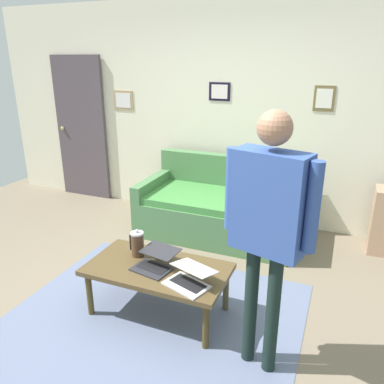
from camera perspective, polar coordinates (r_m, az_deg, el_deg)
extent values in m
plane|color=#736552|center=(3.38, -5.54, -17.06)|extent=(7.68, 7.68, 0.00)
cube|color=slate|center=(3.27, -5.85, -18.42)|extent=(2.32, 1.95, 0.01)
cube|color=beige|center=(4.80, 6.44, 11.60)|extent=(7.04, 0.10, 2.70)
cube|color=#9E835C|center=(5.38, -10.31, 13.47)|extent=(0.30, 0.02, 0.26)
cube|color=silver|center=(5.38, -10.36, 13.46)|extent=(0.23, 0.00, 0.20)
cube|color=black|center=(4.78, 4.20, 14.89)|extent=(0.27, 0.02, 0.22)
cube|color=silver|center=(4.77, 4.16, 14.88)|extent=(0.20, 0.00, 0.17)
cube|color=brown|center=(4.55, 19.34, 13.18)|extent=(0.23, 0.02, 0.28)
cube|color=silver|center=(4.54, 19.33, 13.17)|extent=(0.17, 0.00, 0.21)
cube|color=#4C424A|center=(5.83, -16.37, 9.12)|extent=(0.82, 0.05, 2.05)
sphere|color=tan|center=(6.00, -18.97, 9.08)|extent=(0.06, 0.06, 0.06)
cube|color=#487445|center=(4.52, 3.84, -3.89)|extent=(1.80, 0.95, 0.42)
cube|color=#3F803C|center=(4.41, 3.83, -1.01)|extent=(1.56, 0.87, 0.08)
cube|color=#487445|center=(4.73, 5.54, 2.82)|extent=(1.80, 0.14, 0.46)
cube|color=#487445|center=(4.24, 14.76, -1.67)|extent=(0.12, 0.95, 0.20)
cube|color=#487445|center=(4.72, -5.77, 1.13)|extent=(0.12, 0.95, 0.20)
cube|color=#4E3D23|center=(3.11, -5.23, -11.53)|extent=(1.14, 0.61, 0.04)
cylinder|color=#463718|center=(2.88, 2.08, -19.50)|extent=(0.05, 0.05, 0.39)
cylinder|color=#483C1A|center=(3.30, -15.21, -14.62)|extent=(0.05, 0.05, 0.39)
cylinder|color=#49442A|center=(3.25, 5.14, -14.49)|extent=(0.05, 0.05, 0.39)
cylinder|color=brown|center=(3.62, -10.59, -10.87)|extent=(0.05, 0.05, 0.39)
cube|color=silver|center=(2.86, -0.86, -13.86)|extent=(0.37, 0.30, 0.01)
cube|color=black|center=(2.87, -0.63, -13.60)|extent=(0.30, 0.21, 0.00)
cube|color=silver|center=(2.86, 0.34, -11.38)|extent=(0.37, 0.29, 0.04)
cube|color=silver|center=(2.86, 0.30, -11.40)|extent=(0.33, 0.26, 0.03)
cube|color=#28282D|center=(3.07, -6.10, -11.47)|extent=(0.33, 0.27, 0.01)
cube|color=black|center=(3.08, -5.90, -11.21)|extent=(0.27, 0.17, 0.00)
cube|color=#28282D|center=(3.09, -4.80, -8.81)|extent=(0.33, 0.26, 0.02)
cube|color=white|center=(3.09, -4.84, -8.83)|extent=(0.29, 0.23, 0.02)
cylinder|color=#4C3323|center=(3.24, -8.21, -7.90)|extent=(0.11, 0.11, 0.20)
cylinder|color=#B7B7BC|center=(3.19, -8.31, -6.20)|extent=(0.11, 0.11, 0.02)
sphere|color=#B2B2B7|center=(3.18, -8.33, -5.83)|extent=(0.03, 0.03, 0.03)
cube|color=black|center=(3.27, -9.27, -7.51)|extent=(0.01, 0.01, 0.14)
cylinder|color=black|center=(2.62, 12.05, -17.62)|extent=(0.09, 0.09, 0.89)
cylinder|color=black|center=(2.68, 8.86, -16.51)|extent=(0.09, 0.09, 0.89)
cube|color=#314D94|center=(2.28, 11.59, -1.61)|extent=(0.48, 0.30, 0.63)
cylinder|color=#314D94|center=(2.18, 17.80, -2.32)|extent=(0.10, 0.10, 0.53)
cylinder|color=#314D94|center=(2.39, 6.03, 0.46)|extent=(0.10, 0.10, 0.53)
sphere|color=#9C6D52|center=(2.17, 12.40, 9.45)|extent=(0.20, 0.20, 0.20)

